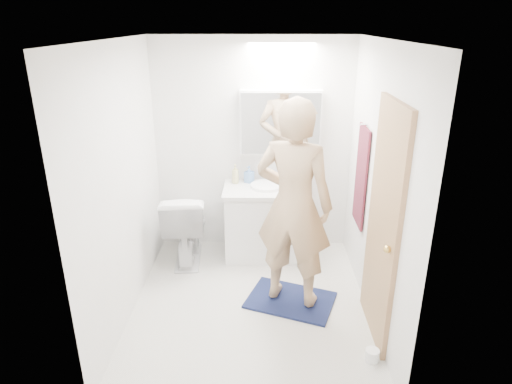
{
  "coord_description": "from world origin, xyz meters",
  "views": [
    {
      "loc": [
        0.11,
        -3.57,
        2.54
      ],
      "look_at": [
        0.05,
        0.25,
        1.05
      ],
      "focal_mm": 31.08,
      "sensor_mm": 36.0,
      "label": 1
    }
  ],
  "objects_px": {
    "toilet": "(186,226)",
    "soap_bottle_a": "(235,174)",
    "soap_bottle_b": "(249,174)",
    "vanity_cabinet": "(266,223)",
    "toothbrush_cup": "(289,179)",
    "person": "(294,205)",
    "medicine_cabinet": "(280,123)",
    "toilet_paper_roll": "(372,355)"
  },
  "relations": [
    {
      "from": "medicine_cabinet",
      "to": "toothbrush_cup",
      "type": "distance_m",
      "value": 0.64
    },
    {
      "from": "vanity_cabinet",
      "to": "medicine_cabinet",
      "type": "bearing_deg",
      "value": 55.79
    },
    {
      "from": "toilet",
      "to": "person",
      "type": "height_order",
      "value": "person"
    },
    {
      "from": "toilet",
      "to": "toothbrush_cup",
      "type": "relative_size",
      "value": 7.51
    },
    {
      "from": "person",
      "to": "toothbrush_cup",
      "type": "relative_size",
      "value": 17.51
    },
    {
      "from": "soap_bottle_a",
      "to": "soap_bottle_b",
      "type": "distance_m",
      "value": 0.16
    },
    {
      "from": "soap_bottle_a",
      "to": "person",
      "type": "bearing_deg",
      "value": -61.53
    },
    {
      "from": "person",
      "to": "toothbrush_cup",
      "type": "distance_m",
      "value": 1.09
    },
    {
      "from": "toilet",
      "to": "toilet_paper_roll",
      "type": "distance_m",
      "value": 2.38
    },
    {
      "from": "toilet_paper_roll",
      "to": "person",
      "type": "bearing_deg",
      "value": 127.42
    },
    {
      "from": "vanity_cabinet",
      "to": "person",
      "type": "bearing_deg",
      "value": -76.03
    },
    {
      "from": "person",
      "to": "soap_bottle_a",
      "type": "height_order",
      "value": "person"
    },
    {
      "from": "toothbrush_cup",
      "to": "soap_bottle_a",
      "type": "bearing_deg",
      "value": -179.05
    },
    {
      "from": "soap_bottle_b",
      "to": "toilet",
      "type": "bearing_deg",
      "value": -157.02
    },
    {
      "from": "vanity_cabinet",
      "to": "soap_bottle_b",
      "type": "distance_m",
      "value": 0.59
    },
    {
      "from": "medicine_cabinet",
      "to": "toothbrush_cup",
      "type": "xyz_separation_m",
      "value": [
        0.11,
        -0.05,
        -0.63
      ]
    },
    {
      "from": "toothbrush_cup",
      "to": "toilet_paper_roll",
      "type": "xyz_separation_m",
      "value": [
        0.58,
        -1.87,
        -0.82
      ]
    },
    {
      "from": "vanity_cabinet",
      "to": "toilet",
      "type": "bearing_deg",
      "value": -172.68
    },
    {
      "from": "toothbrush_cup",
      "to": "toilet_paper_roll",
      "type": "relative_size",
      "value": 1.0
    },
    {
      "from": "toilet",
      "to": "toothbrush_cup",
      "type": "bearing_deg",
      "value": -170.89
    },
    {
      "from": "medicine_cabinet",
      "to": "person",
      "type": "distance_m",
      "value": 1.24
    },
    {
      "from": "toilet",
      "to": "soap_bottle_a",
      "type": "bearing_deg",
      "value": -158.38
    },
    {
      "from": "medicine_cabinet",
      "to": "toilet",
      "type": "xyz_separation_m",
      "value": [
        -1.04,
        -0.33,
        -1.09
      ]
    },
    {
      "from": "person",
      "to": "toothbrush_cup",
      "type": "xyz_separation_m",
      "value": [
        0.02,
        1.09,
        -0.14
      ]
    },
    {
      "from": "person",
      "to": "soap_bottle_a",
      "type": "relative_size",
      "value": 8.82
    },
    {
      "from": "vanity_cabinet",
      "to": "soap_bottle_b",
      "type": "relative_size",
      "value": 4.74
    },
    {
      "from": "medicine_cabinet",
      "to": "toilet_paper_roll",
      "type": "xyz_separation_m",
      "value": [
        0.69,
        -1.92,
        -1.45
      ]
    },
    {
      "from": "vanity_cabinet",
      "to": "toilet_paper_roll",
      "type": "bearing_deg",
      "value": -64.07
    },
    {
      "from": "vanity_cabinet",
      "to": "toothbrush_cup",
      "type": "distance_m",
      "value": 0.56
    },
    {
      "from": "toilet",
      "to": "soap_bottle_a",
      "type": "xyz_separation_m",
      "value": [
        0.54,
        0.27,
        0.52
      ]
    },
    {
      "from": "toilet",
      "to": "soap_bottle_a",
      "type": "height_order",
      "value": "soap_bottle_a"
    },
    {
      "from": "vanity_cabinet",
      "to": "soap_bottle_a",
      "type": "relative_size",
      "value": 4.13
    },
    {
      "from": "vanity_cabinet",
      "to": "soap_bottle_a",
      "type": "distance_m",
      "value": 0.66
    },
    {
      "from": "vanity_cabinet",
      "to": "toothbrush_cup",
      "type": "relative_size",
      "value": 8.19
    },
    {
      "from": "vanity_cabinet",
      "to": "soap_bottle_a",
      "type": "bearing_deg",
      "value": 156.97
    },
    {
      "from": "medicine_cabinet",
      "to": "vanity_cabinet",
      "type": "bearing_deg",
      "value": -124.21
    },
    {
      "from": "soap_bottle_b",
      "to": "toilet_paper_roll",
      "type": "distance_m",
      "value": 2.32
    },
    {
      "from": "soap_bottle_a",
      "to": "toothbrush_cup",
      "type": "relative_size",
      "value": 1.98
    },
    {
      "from": "vanity_cabinet",
      "to": "soap_bottle_b",
      "type": "xyz_separation_m",
      "value": [
        -0.2,
        0.18,
        0.52
      ]
    },
    {
      "from": "medicine_cabinet",
      "to": "toilet",
      "type": "relative_size",
      "value": 1.07
    },
    {
      "from": "soap_bottle_a",
      "to": "toilet_paper_roll",
      "type": "xyz_separation_m",
      "value": [
        1.19,
        -1.86,
        -0.88
      ]
    },
    {
      "from": "medicine_cabinet",
      "to": "soap_bottle_a",
      "type": "distance_m",
      "value": 0.76
    }
  ]
}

